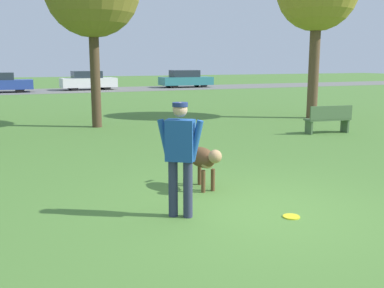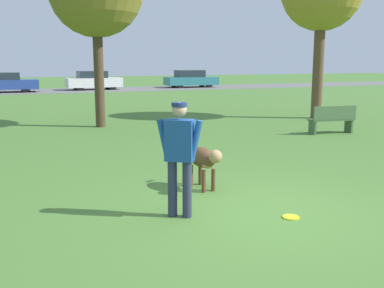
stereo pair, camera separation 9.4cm
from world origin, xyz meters
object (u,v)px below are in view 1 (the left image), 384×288
person (180,151)px  parked_car_white (88,81)px  frisbee (291,217)px  parked_car_teal (186,79)px  park_bench (329,118)px  dog (203,159)px

person → parked_car_white: (4.13, 28.93, -0.24)m
frisbee → parked_car_white: bearing=84.7°
parked_car_white → parked_car_teal: bearing=-0.5°
parked_car_teal → park_bench: size_ratio=3.00×
dog → frisbee: 1.91m
parked_car_white → park_bench: (2.70, -23.87, -0.24)m
frisbee → parked_car_white: size_ratio=0.06×
person → dog: person is taller
dog → parked_car_teal: (11.32, 28.00, 0.16)m
person → frisbee: (1.40, -0.64, -0.92)m
park_bench → person: bearing=43.4°
dog → parked_car_teal: size_ratio=0.25×
person → parked_car_teal: size_ratio=0.37×
parked_car_teal → park_bench: parked_car_teal is taller
person → parked_car_white: 29.22m
park_bench → parked_car_white: bearing=-76.7°
parked_car_teal → dog: bearing=-110.2°
park_bench → parked_car_teal: bearing=-95.7°
parked_car_teal → parked_car_white: bearing=-176.9°
person → parked_car_white: size_ratio=0.39×
dog → parked_car_white: size_ratio=0.27×
dog → person: bearing=-43.5°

